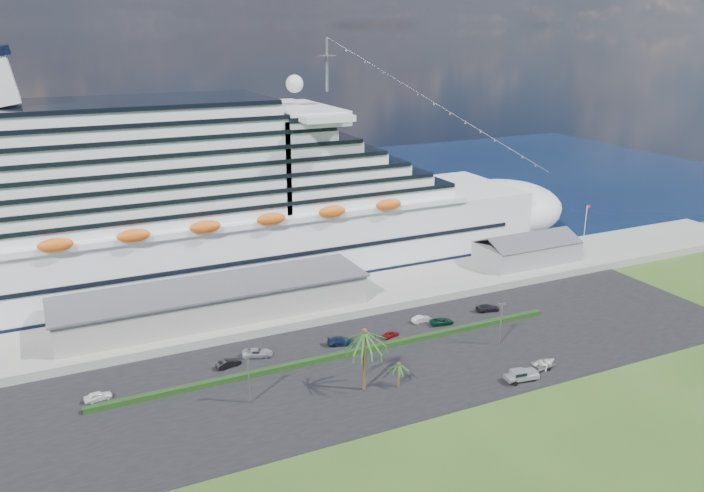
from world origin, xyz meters
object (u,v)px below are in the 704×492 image
cruise_ship (199,212)px  boat_trailer (545,363)px  pickup_truck (521,375)px  parked_car_3 (341,341)px

cruise_ship → boat_trailer: 80.98m
pickup_truck → boat_trailer: 6.53m
cruise_ship → boat_trailer: (42.67, -67.06, -15.49)m
cruise_ship → parked_car_3: bearing=-71.0°
parked_car_3 → boat_trailer: size_ratio=0.89×
cruise_ship → parked_car_3: size_ratio=36.62×
cruise_ship → pickup_truck: size_ratio=31.70×
pickup_truck → parked_car_3: bearing=130.3°
boat_trailer → pickup_truck: bearing=-165.9°
cruise_ship → pickup_truck: 79.19m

